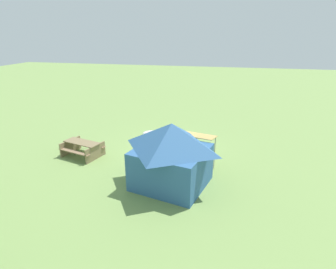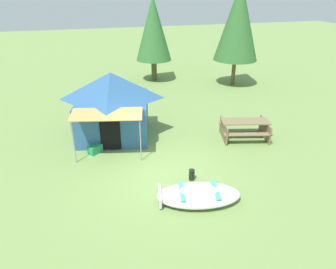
% 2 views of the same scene
% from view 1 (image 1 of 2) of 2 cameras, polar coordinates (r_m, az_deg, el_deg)
% --- Properties ---
extents(ground_plane, '(80.00, 80.00, 0.00)m').
position_cam_1_polar(ground_plane, '(15.09, -0.26, -3.40)').
color(ground_plane, '#74944E').
extents(beached_rowboat, '(2.67, 1.74, 0.39)m').
position_cam_1_polar(beached_rowboat, '(16.78, -1.38, -0.17)').
color(beached_rowboat, silver).
rests_on(beached_rowboat, ground_plane).
extents(canvas_cabin_tent, '(3.56, 4.21, 2.69)m').
position_cam_1_polar(canvas_cabin_tent, '(11.36, 0.73, -3.93)').
color(canvas_cabin_tent, '#305D91').
rests_on(canvas_cabin_tent, ground_plane).
extents(picnic_table, '(2.21, 1.86, 0.77)m').
position_cam_1_polar(picnic_table, '(15.01, -17.05, -2.47)').
color(picnic_table, olive).
rests_on(picnic_table, ground_plane).
extents(cooler_box, '(0.59, 0.56, 0.32)m').
position_cam_1_polar(cooler_box, '(12.94, 6.00, -6.95)').
color(cooler_box, '#26925B').
rests_on(cooler_box, ground_plane).
extents(fuel_can, '(0.24, 0.24, 0.37)m').
position_cam_1_polar(fuel_can, '(15.87, -3.04, -1.50)').
color(fuel_can, black).
rests_on(fuel_can, ground_plane).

